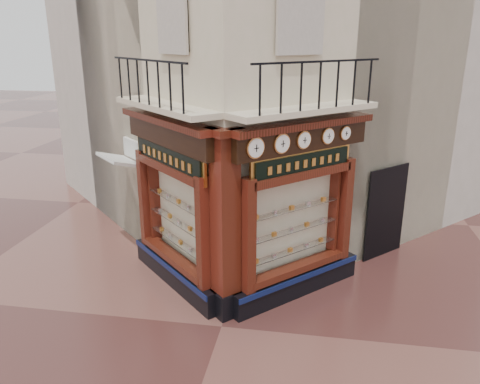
% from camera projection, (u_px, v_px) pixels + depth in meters
% --- Properties ---
extents(ground, '(80.00, 80.00, 0.00)m').
position_uv_depth(ground, '(222.00, 327.00, 9.48)').
color(ground, '#462420').
rests_on(ground, ground).
extents(main_building, '(11.31, 11.31, 12.00)m').
position_uv_depth(main_building, '(262.00, 22.00, 13.36)').
color(main_building, beige).
rests_on(main_building, ground).
extents(neighbour_left, '(11.31, 11.31, 11.00)m').
position_uv_depth(neighbour_left, '(200.00, 40.00, 16.22)').
color(neighbour_left, beige).
rests_on(neighbour_left, ground).
extents(neighbour_right, '(11.31, 11.31, 11.00)m').
position_uv_depth(neighbour_right, '(345.00, 40.00, 15.45)').
color(neighbour_right, beige).
rests_on(neighbour_right, ground).
extents(shopfront_left, '(2.86, 2.86, 3.98)m').
position_uv_depth(shopfront_left, '(173.00, 205.00, 10.55)').
color(shopfront_left, black).
rests_on(shopfront_left, ground).
extents(shopfront_right, '(2.86, 2.86, 3.98)m').
position_uv_depth(shopfront_right, '(299.00, 212.00, 10.11)').
color(shopfront_right, black).
rests_on(shopfront_right, ground).
extents(corner_pilaster, '(0.85, 0.85, 3.98)m').
position_uv_depth(corner_pilaster, '(225.00, 229.00, 9.34)').
color(corner_pilaster, black).
rests_on(corner_pilaster, ground).
extents(balcony, '(5.94, 2.97, 1.03)m').
position_uv_depth(balcony, '(234.00, 108.00, 9.55)').
color(balcony, beige).
rests_on(balcony, ground).
extents(clock_a, '(0.33, 0.33, 0.41)m').
position_uv_depth(clock_a, '(255.00, 148.00, 8.71)').
color(clock_a, '#C48241').
rests_on(clock_a, ground).
extents(clock_b, '(0.32, 0.32, 0.40)m').
position_uv_depth(clock_b, '(282.00, 144.00, 9.07)').
color(clock_b, '#C48241').
rests_on(clock_b, ground).
extents(clock_c, '(0.30, 0.30, 0.37)m').
position_uv_depth(clock_c, '(304.00, 140.00, 9.39)').
color(clock_c, '#C48241').
rests_on(clock_c, ground).
extents(clock_d, '(0.28, 0.28, 0.35)m').
position_uv_depth(clock_d, '(328.00, 136.00, 9.76)').
color(clock_d, '#C48241').
rests_on(clock_d, ground).
extents(clock_e, '(0.25, 0.25, 0.31)m').
position_uv_depth(clock_e, '(345.00, 133.00, 10.06)').
color(clock_e, '#C48241').
rests_on(clock_e, ground).
extents(awning, '(1.48, 1.48, 0.29)m').
position_uv_depth(awning, '(127.00, 250.00, 12.90)').
color(awning, silver).
rests_on(awning, ground).
extents(signboard_left, '(2.22, 2.22, 0.59)m').
position_uv_depth(signboard_left, '(168.00, 157.00, 10.15)').
color(signboard_left, gold).
rests_on(signboard_left, ground).
extents(signboard_right, '(1.98, 1.98, 0.53)m').
position_uv_depth(signboard_right, '(303.00, 163.00, 9.70)').
color(signboard_right, gold).
rests_on(signboard_right, ground).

